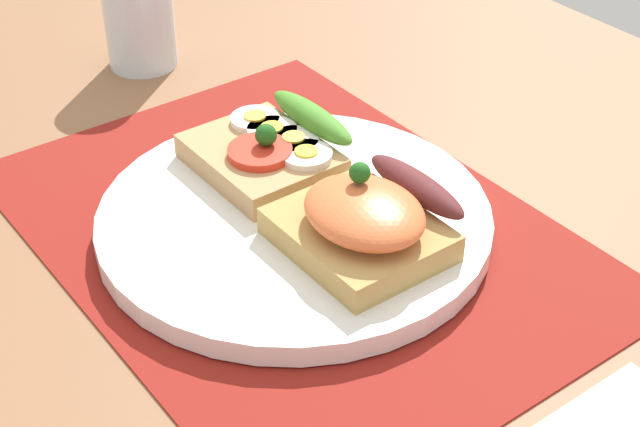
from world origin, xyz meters
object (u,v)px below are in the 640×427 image
sandwich_egg_tomato (271,149)px  sandwich_salmon (367,220)px  drinking_glass (138,9)px  plate (294,220)px

sandwich_egg_tomato → sandwich_salmon: (11.78, -0.55, 0.62)cm
sandwich_egg_tomato → sandwich_salmon: sandwich_salmon is taller
sandwich_salmon → drinking_glass: 35.69cm
plate → sandwich_salmon: (6.04, 1.50, 2.87)cm
plate → drinking_glass: bearing=172.1°
plate → drinking_glass: (-29.53, 4.08, 4.30)cm
plate → drinking_glass: 30.12cm
sandwich_salmon → sandwich_egg_tomato: bearing=177.3°
plate → sandwich_salmon: bearing=14.0°
plate → drinking_glass: size_ratio=2.55×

